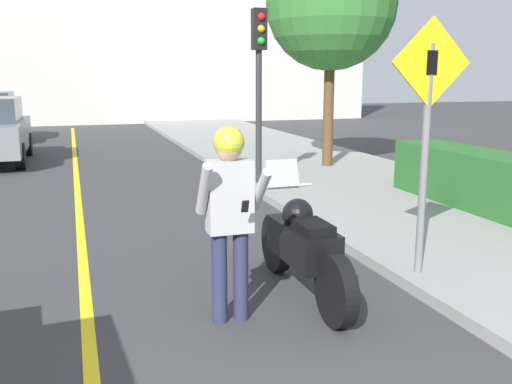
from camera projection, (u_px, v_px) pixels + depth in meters
The scene contains 7 objects.
road_center_line at pixel (81, 242), 7.70m from camera, with size 0.12×36.00×0.01m.
building_backdrop at pixel (80, 22), 25.60m from camera, with size 28.00×1.20×9.18m.
motorcycle at pixel (302, 246), 5.78m from camera, with size 0.62×2.23×1.32m.
person_biker at pixel (230, 204), 5.04m from camera, with size 0.59×0.48×1.79m.
crossing_sign at pixel (427, 123), 5.85m from camera, with size 0.91×0.08×2.67m.
traffic_light at pixel (259, 63), 10.87m from camera, with size 0.26×0.30×3.33m.
street_tree at pixel (331, 5), 12.79m from camera, with size 2.95×2.95×5.14m.
Camera 1 is at (-0.63, -1.77, 2.22)m, focal length 40.00 mm.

